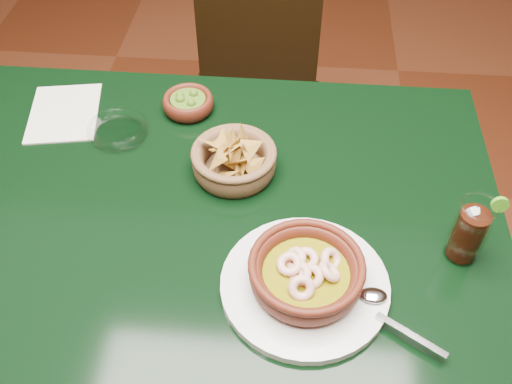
# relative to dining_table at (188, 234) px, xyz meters

# --- Properties ---
(ground) EXTENTS (7.00, 7.00, 0.00)m
(ground) POSITION_rel_dining_table_xyz_m (0.00, 0.00, -0.65)
(ground) COLOR #471C0C
(ground) RESTS_ON ground
(dining_table) EXTENTS (1.20, 0.80, 0.75)m
(dining_table) POSITION_rel_dining_table_xyz_m (0.00, 0.00, 0.00)
(dining_table) COLOR black
(dining_table) RESTS_ON ground
(dining_chair) EXTENTS (0.41, 0.41, 0.86)m
(dining_chair) POSITION_rel_dining_table_xyz_m (0.07, 0.70, -0.18)
(dining_chair) COLOR black
(dining_chair) RESTS_ON ground
(shrimp_plate) EXTENTS (0.36, 0.28, 0.08)m
(shrimp_plate) POSITION_rel_dining_table_xyz_m (0.23, -0.17, 0.13)
(shrimp_plate) COLOR silver
(shrimp_plate) RESTS_ON dining_table
(chip_basket) EXTENTS (0.20, 0.20, 0.12)m
(chip_basket) POSITION_rel_dining_table_xyz_m (0.09, 0.09, 0.13)
(chip_basket) COLOR brown
(chip_basket) RESTS_ON dining_table
(guacamole_ramekin) EXTENTS (0.13, 0.13, 0.04)m
(guacamole_ramekin) POSITION_rel_dining_table_xyz_m (-0.03, 0.27, 0.12)
(guacamole_ramekin) COLOR #45170D
(guacamole_ramekin) RESTS_ON dining_table
(cola_drink) EXTENTS (0.13, 0.13, 0.15)m
(cola_drink) POSITION_rel_dining_table_xyz_m (0.50, -0.08, 0.16)
(cola_drink) COLOR white
(cola_drink) RESTS_ON dining_table
(glass_ashtray) EXTENTS (0.14, 0.14, 0.03)m
(glass_ashtray) POSITION_rel_dining_table_xyz_m (-0.17, 0.17, 0.11)
(glass_ashtray) COLOR white
(glass_ashtray) RESTS_ON dining_table
(paper_menu) EXTENTS (0.18, 0.22, 0.00)m
(paper_menu) POSITION_rel_dining_table_xyz_m (-0.31, 0.24, 0.10)
(paper_menu) COLOR beige
(paper_menu) RESTS_ON dining_table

